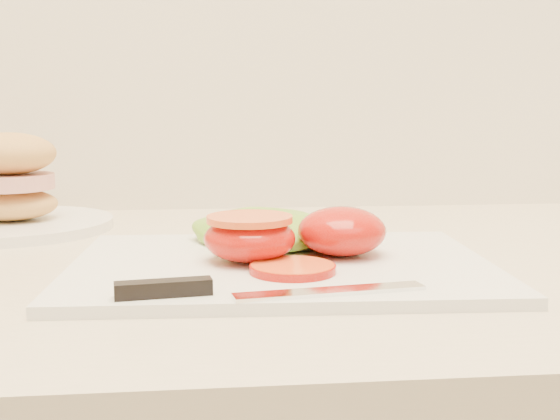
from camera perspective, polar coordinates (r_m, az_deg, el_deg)
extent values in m
cube|color=silver|center=(0.64, 0.09, -4.58)|extent=(0.39, 0.29, 0.01)
ellipsoid|color=red|center=(0.66, 5.04, -1.71)|extent=(0.08, 0.08, 0.05)
ellipsoid|color=red|center=(0.63, -2.47, -2.33)|extent=(0.08, 0.08, 0.04)
cylinder|color=red|center=(0.63, -2.49, -0.73)|extent=(0.08, 0.08, 0.01)
cylinder|color=orange|center=(0.59, 1.03, -4.76)|extent=(0.07, 0.07, 0.01)
ellipsoid|color=#80B530|center=(0.71, -1.57, -1.63)|extent=(0.19, 0.17, 0.03)
ellipsoid|color=#80B530|center=(0.72, 2.16, -1.73)|extent=(0.13, 0.12, 0.02)
cube|color=silver|center=(0.53, 4.10, -6.62)|extent=(0.15, 0.04, 0.00)
cube|color=black|center=(0.53, -9.45, -6.30)|extent=(0.07, 0.03, 0.01)
cylinder|color=white|center=(0.91, -20.90, -1.13)|extent=(0.24, 0.24, 0.01)
ellipsoid|color=tan|center=(0.90, -20.99, 0.42)|extent=(0.11, 0.09, 0.04)
cylinder|color=#D8938C|center=(0.90, -21.08, 2.16)|extent=(0.10, 0.10, 0.02)
ellipsoid|color=tan|center=(0.90, -21.20, 4.30)|extent=(0.11, 0.09, 0.05)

